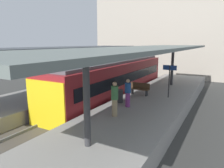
# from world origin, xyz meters

# --- Properties ---
(ground_plane) EXTENTS (80.00, 80.00, 0.00)m
(ground_plane) POSITION_xyz_m (0.00, 0.00, 0.00)
(ground_plane) COLOR #383835
(platform_left) EXTENTS (4.40, 28.00, 1.00)m
(platform_left) POSITION_xyz_m (-3.80, 0.00, 0.50)
(platform_left) COLOR gray
(platform_left) RESTS_ON ground_plane
(platform_right) EXTENTS (4.40, 28.00, 1.00)m
(platform_right) POSITION_xyz_m (3.80, 0.00, 0.50)
(platform_right) COLOR gray
(platform_right) RESTS_ON ground_plane
(track_ballast) EXTENTS (3.20, 28.00, 0.20)m
(track_ballast) POSITION_xyz_m (0.00, 0.00, 0.10)
(track_ballast) COLOR #4C4742
(track_ballast) RESTS_ON ground_plane
(rail_near_side) EXTENTS (0.08, 28.00, 0.14)m
(rail_near_side) POSITION_xyz_m (-0.72, 0.00, 0.27)
(rail_near_side) COLOR slate
(rail_near_side) RESTS_ON track_ballast
(rail_far_side) EXTENTS (0.08, 28.00, 0.14)m
(rail_far_side) POSITION_xyz_m (0.72, 0.00, 0.27)
(rail_far_side) COLOR slate
(rail_far_side) RESTS_ON track_ballast
(commuter_train) EXTENTS (2.78, 15.05, 3.10)m
(commuter_train) POSITION_xyz_m (0.00, 4.17, 1.73)
(commuter_train) COLOR maroon
(commuter_train) RESTS_ON track_ballast
(canopy_left) EXTENTS (4.18, 21.00, 3.34)m
(canopy_left) POSITION_xyz_m (-3.80, 1.40, 4.22)
(canopy_left) COLOR #333335
(canopy_left) RESTS_ON platform_left
(canopy_right) EXTENTS (4.18, 21.00, 3.44)m
(canopy_right) POSITION_xyz_m (3.80, 1.40, 4.31)
(canopy_right) COLOR #333335
(canopy_right) RESTS_ON platform_right
(platform_bench) EXTENTS (1.40, 0.41, 0.86)m
(platform_bench) POSITION_xyz_m (2.66, 3.02, 1.46)
(platform_bench) COLOR black
(platform_bench) RESTS_ON platform_right
(platform_sign) EXTENTS (0.90, 0.08, 2.21)m
(platform_sign) POSITION_xyz_m (4.65, 3.29, 2.62)
(platform_sign) COLOR #262628
(platform_sign) RESTS_ON platform_right
(litter_bin) EXTENTS (0.44, 0.44, 0.80)m
(litter_bin) POSITION_xyz_m (2.26, 0.63, 1.40)
(litter_bin) COLOR #2D2D30
(litter_bin) RESTS_ON platform_right
(passenger_near_bench) EXTENTS (0.36, 0.36, 1.78)m
(passenger_near_bench) POSITION_xyz_m (3.19, -1.72, 1.93)
(passenger_near_bench) COLOR #998460
(passenger_near_bench) RESTS_ON platform_right
(passenger_mid_platform) EXTENTS (0.36, 0.36, 1.64)m
(passenger_mid_platform) POSITION_xyz_m (3.09, 0.04, 1.85)
(passenger_mid_platform) COLOR #7A337A
(passenger_mid_platform) RESTS_ON platform_right
(station_building_backdrop) EXTENTS (18.00, 6.00, 11.00)m
(station_building_backdrop) POSITION_xyz_m (-1.08, 20.00, 5.50)
(station_building_backdrop) COLOR #A89E8E
(station_building_backdrop) RESTS_ON ground_plane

